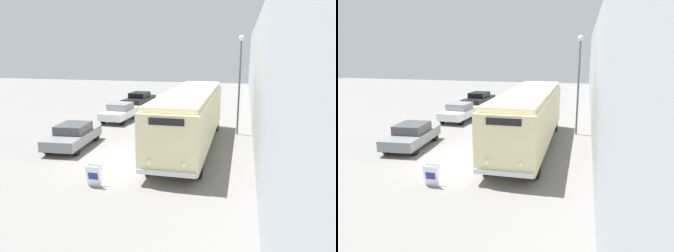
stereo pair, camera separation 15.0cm
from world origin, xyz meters
TOP-DOWN VIEW (x-y plane):
  - ground_plane at (0.00, 0.00)m, footprint 80.00×80.00m
  - building_wall_right at (6.61, 10.00)m, footprint 0.30×60.00m
  - vintage_bus at (2.94, 2.79)m, footprint 2.56×11.64m
  - sign_board at (0.02, -3.41)m, footprint 0.60×0.34m
  - streetlamp at (5.49, 6.52)m, footprint 0.36×0.36m
  - parked_car_near at (-3.55, 1.41)m, footprint 2.16×4.37m
  - parked_car_mid at (-3.52, 8.66)m, footprint 2.03×4.16m
  - parked_car_far at (-3.84, 14.47)m, footprint 2.09×4.55m

SIDE VIEW (x-z plane):
  - ground_plane at x=0.00m, z-range 0.00..0.00m
  - sign_board at x=0.02m, z-range -0.02..0.88m
  - parked_car_near at x=-3.55m, z-range 0.02..1.36m
  - parked_car_mid at x=-3.52m, z-range 0.03..1.41m
  - parked_car_far at x=-3.84m, z-range 0.03..1.51m
  - vintage_bus at x=2.94m, z-range 0.23..3.47m
  - building_wall_right at x=6.61m, z-range 0.00..7.48m
  - streetlamp at x=5.49m, z-range 0.95..7.26m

